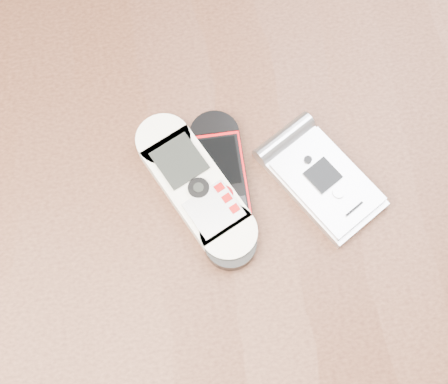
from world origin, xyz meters
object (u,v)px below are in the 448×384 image
(table, at_px, (219,232))
(motorola_razr, at_px, (324,181))
(nokia_white, at_px, (195,186))
(nokia_black_red, at_px, (222,188))

(table, relative_size, motorola_razr, 11.11)
(table, height_order, nokia_white, nokia_white)
(motorola_razr, bearing_deg, nokia_black_red, 143.94)
(table, distance_m, motorola_razr, 0.14)
(table, distance_m, nokia_white, 0.12)
(nokia_black_red, bearing_deg, nokia_white, 169.15)
(motorola_razr, bearing_deg, nokia_white, 142.58)
(table, xyz_separation_m, nokia_black_red, (0.00, 0.00, 0.11))
(table, xyz_separation_m, motorola_razr, (0.09, -0.00, 0.11))
(nokia_black_red, bearing_deg, table, -130.14)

